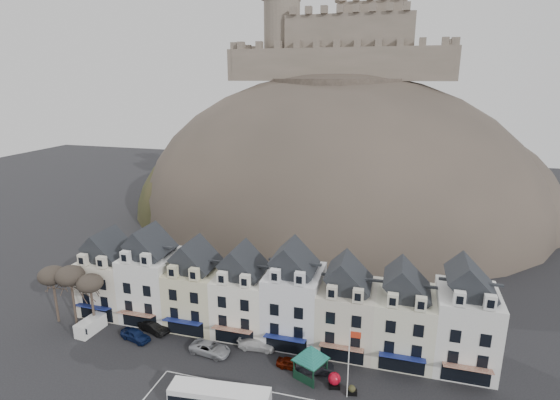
# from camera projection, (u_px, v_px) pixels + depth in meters

# --- Properties ---
(townhouse_terrace) EXTENTS (54.40, 9.35, 11.80)m
(townhouse_terrace) POSITION_uv_depth(u_px,v_px,m) (270.00, 296.00, 56.67)
(townhouse_terrace) COLOR silver
(townhouse_terrace) RESTS_ON ground
(castle_hill) EXTENTS (100.00, 76.00, 68.00)m
(castle_hill) POSITION_uv_depth(u_px,v_px,m) (338.00, 216.00, 106.85)
(castle_hill) COLOR #3D362F
(castle_hill) RESTS_ON ground
(castle) EXTENTS (50.20, 22.20, 22.00)m
(castle) POSITION_uv_depth(u_px,v_px,m) (346.00, 45.00, 102.70)
(castle) COLOR #665C4E
(castle) RESTS_ON ground
(tree_left_far) EXTENTS (3.61, 3.61, 8.24)m
(tree_left_far) POSITION_uv_depth(u_px,v_px,m) (52.00, 276.00, 58.85)
(tree_left_far) COLOR #3D2E27
(tree_left_far) RESTS_ON ground
(tree_left_mid) EXTENTS (3.78, 3.78, 8.64)m
(tree_left_mid) POSITION_uv_depth(u_px,v_px,m) (70.00, 276.00, 57.96)
(tree_left_mid) COLOR #3D2E27
(tree_left_mid) RESTS_ON ground
(tree_left_near) EXTENTS (3.43, 3.43, 7.84)m
(tree_left_near) POSITION_uv_depth(u_px,v_px,m) (90.00, 284.00, 57.36)
(tree_left_near) COLOR #3D2E27
(tree_left_near) RESTS_ON ground
(bus) EXTENTS (10.41, 3.36, 2.89)m
(bus) POSITION_uv_depth(u_px,v_px,m) (220.00, 399.00, 43.71)
(bus) COLOR #262628
(bus) RESTS_ON ground
(bus_shelter) EXTENTS (5.87, 5.87, 4.09)m
(bus_shelter) POSITION_uv_depth(u_px,v_px,m) (311.00, 353.00, 48.51)
(bus_shelter) COLOR black
(bus_shelter) RESTS_ON ground
(red_buoy) EXTENTS (1.41, 1.41, 1.72)m
(red_buoy) POSITION_uv_depth(u_px,v_px,m) (334.00, 380.00, 47.60)
(red_buoy) COLOR black
(red_buoy) RESTS_ON ground
(flagpole) EXTENTS (1.19, 0.12, 8.18)m
(flagpole) POSITION_uv_depth(u_px,v_px,m) (350.00, 359.00, 45.04)
(flagpole) COLOR silver
(flagpole) RESTS_ON ground
(white_van) EXTENTS (2.11, 4.25, 1.88)m
(white_van) POSITION_uv_depth(u_px,v_px,m) (91.00, 326.00, 57.90)
(white_van) COLOR white
(white_van) RESTS_ON ground
(planter_west) EXTENTS (1.20, 0.79, 1.12)m
(planter_west) POSITION_uv_depth(u_px,v_px,m) (352.00, 390.00, 46.52)
(planter_west) COLOR black
(planter_west) RESTS_ON ground
(car_navy) EXTENTS (4.61, 2.79, 1.47)m
(car_navy) POSITION_uv_depth(u_px,v_px,m) (135.00, 335.00, 56.17)
(car_navy) COLOR #0D1942
(car_navy) RESTS_ON ground
(car_black) EXTENTS (4.78, 2.85, 1.49)m
(car_black) POSITION_uv_depth(u_px,v_px,m) (154.00, 327.00, 57.96)
(car_black) COLOR black
(car_black) RESTS_ON ground
(car_silver) EXTENTS (5.25, 2.92, 1.42)m
(car_silver) POSITION_uv_depth(u_px,v_px,m) (210.00, 348.00, 53.42)
(car_silver) COLOR #A8ABB0
(car_silver) RESTS_ON ground
(car_white) EXTENTS (4.83, 2.26, 1.36)m
(car_white) POSITION_uv_depth(u_px,v_px,m) (257.00, 344.00, 54.38)
(car_white) COLOR silver
(car_white) RESTS_ON ground
(car_maroon) EXTENTS (3.70, 1.71, 1.23)m
(car_maroon) POSITION_uv_depth(u_px,v_px,m) (292.00, 364.00, 50.73)
(car_maroon) COLOR #4F1004
(car_maroon) RESTS_ON ground
(car_charcoal) EXTENTS (4.58, 2.31, 1.44)m
(car_charcoal) POSITION_uv_depth(u_px,v_px,m) (315.00, 367.00, 49.98)
(car_charcoal) COLOR black
(car_charcoal) RESTS_ON ground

